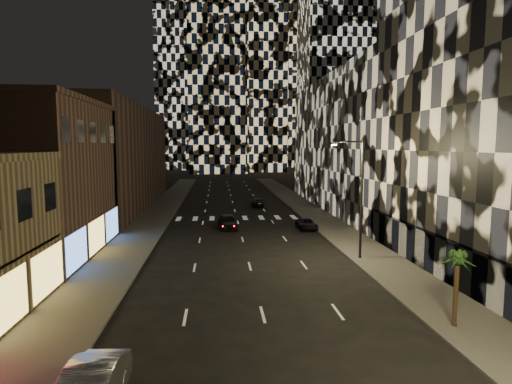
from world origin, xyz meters
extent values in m
cube|color=#47443F|center=(-10.00, 50.00, 0.07)|extent=(4.00, 120.00, 0.15)
cube|color=#47443F|center=(10.00, 50.00, 0.07)|extent=(4.00, 120.00, 0.15)
cube|color=#4C4C47|center=(-7.90, 50.00, 0.07)|extent=(0.20, 120.00, 0.15)
cube|color=#4C4C47|center=(7.90, 50.00, 0.07)|extent=(0.20, 120.00, 0.15)
cube|color=brown|center=(-17.00, 33.50, 6.00)|extent=(10.00, 15.00, 12.00)
cube|color=brown|center=(-17.00, 60.00, 7.00)|extent=(10.00, 40.00, 14.00)
cube|color=#383838|center=(12.30, 24.50, 1.50)|extent=(0.60, 25.00, 3.00)
cube|color=#232326|center=(20.00, 57.00, 9.00)|extent=(16.00, 40.00, 18.00)
cube|color=black|center=(35.00, 135.00, 50.00)|extent=(20.00, 20.00, 100.00)
cube|color=black|center=(-12.00, 165.00, 60.00)|extent=(24.00, 24.00, 120.00)
cube|color=black|center=(-2.00, 140.00, 47.50)|extent=(18.00, 18.00, 95.00)
cylinder|color=black|center=(8.60, 30.00, 4.65)|extent=(0.20, 0.20, 9.00)
cylinder|color=black|center=(7.50, 30.00, 9.05)|extent=(2.20, 0.14, 0.14)
cube|color=black|center=(6.40, 30.00, 8.93)|extent=(0.50, 0.25, 0.18)
cube|color=#FFEAB2|center=(6.40, 30.00, 8.81)|extent=(0.35, 0.18, 0.06)
imported|color=black|center=(-1.23, 43.35, 0.76)|extent=(2.34, 4.63, 1.51)
imported|color=black|center=(3.50, 59.80, 0.59)|extent=(1.69, 4.06, 1.17)
imported|color=black|center=(7.00, 42.28, 0.55)|extent=(1.87, 3.99, 1.10)
cylinder|color=#47331E|center=(9.00, 17.47, 1.73)|extent=(0.24, 0.24, 3.17)
sphere|color=#1F4619|center=(9.00, 17.47, 3.47)|extent=(0.69, 0.69, 0.69)
cone|color=#1F4619|center=(9.24, 17.54, 3.42)|extent=(1.39, 0.67, 0.84)
cone|color=#1F4619|center=(9.09, 17.70, 3.42)|extent=(0.76, 1.38, 0.84)
cone|color=#1F4619|center=(8.88, 17.68, 3.42)|extent=(0.93, 1.33, 0.84)
cone|color=#1F4619|center=(8.76, 17.51, 3.42)|extent=(1.40, 0.48, 0.84)
cone|color=#1F4619|center=(8.82, 17.30, 3.42)|extent=(1.19, 1.14, 0.84)
cone|color=#1F4619|center=(9.02, 17.22, 3.42)|extent=(0.38, 1.39, 0.84)
cone|color=#1F4619|center=(9.20, 17.33, 3.42)|extent=(1.29, 1.00, 0.84)
camera|label=1|loc=(-2.27, -1.34, 8.76)|focal=30.00mm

